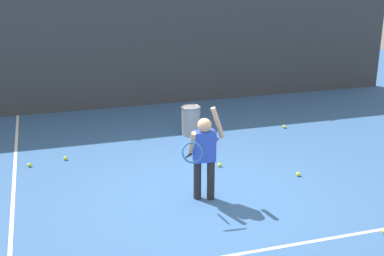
# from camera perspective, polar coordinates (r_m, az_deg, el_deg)

# --- Properties ---
(ground_plane) EXTENTS (20.00, 20.00, 0.00)m
(ground_plane) POSITION_cam_1_polar(r_m,az_deg,el_deg) (7.58, 1.35, -7.33)
(ground_plane) COLOR #335B93
(court_line_baseline) EXTENTS (9.00, 0.05, 0.00)m
(court_line_baseline) POSITION_cam_1_polar(r_m,az_deg,el_deg) (6.26, 6.13, -13.53)
(court_line_baseline) COLOR white
(court_line_baseline) RESTS_ON ground
(court_line_sideline) EXTENTS (0.05, 9.00, 0.00)m
(court_line_sideline) POSITION_cam_1_polar(r_m,az_deg,el_deg) (8.19, -19.12, -6.37)
(court_line_sideline) COLOR white
(court_line_sideline) RESTS_ON ground
(back_fence_windscreen) EXTENTS (12.78, 0.08, 3.47)m
(back_fence_windscreen) POSITION_cam_1_polar(r_m,az_deg,el_deg) (11.67, -6.22, 10.73)
(back_fence_windscreen) COLOR #383D42
(back_fence_windscreen) RESTS_ON ground
(fence_post_1) EXTENTS (0.09, 0.09, 3.62)m
(fence_post_1) POSITION_cam_1_polar(r_m,az_deg,el_deg) (11.52, -16.67, 10.34)
(fence_post_1) COLOR slate
(fence_post_1) RESTS_ON ground
(fence_post_2) EXTENTS (0.09, 0.09, 3.62)m
(fence_post_2) POSITION_cam_1_polar(r_m,az_deg,el_deg) (12.27, 3.48, 11.54)
(fence_post_2) COLOR slate
(fence_post_2) RESTS_ON ground
(fence_post_3) EXTENTS (0.09, 0.09, 3.62)m
(fence_post_3) POSITION_cam_1_polar(r_m,az_deg,el_deg) (14.25, 19.71, 11.51)
(fence_post_3) COLOR slate
(fence_post_3) RESTS_ON ground
(tennis_player) EXTENTS (0.74, 0.57, 1.35)m
(tennis_player) POSITION_cam_1_polar(r_m,az_deg,el_deg) (7.15, 1.31, -2.63)
(tennis_player) COLOR #232326
(tennis_player) RESTS_ON ground
(ball_hopper) EXTENTS (0.38, 0.38, 0.56)m
(ball_hopper) POSITION_cam_1_polar(r_m,az_deg,el_deg) (9.94, -0.12, 0.88)
(ball_hopper) COLOR gray
(ball_hopper) RESTS_ON ground
(tennis_ball_1) EXTENTS (0.07, 0.07, 0.07)m
(tennis_ball_1) POSITION_cam_1_polar(r_m,az_deg,el_deg) (9.03, -13.82, -3.27)
(tennis_ball_1) COLOR #CCE033
(tennis_ball_1) RESTS_ON ground
(tennis_ball_3) EXTENTS (0.07, 0.07, 0.07)m
(tennis_ball_3) POSITION_cam_1_polar(r_m,az_deg,el_deg) (8.92, -17.53, -3.91)
(tennis_ball_3) COLOR #CCE033
(tennis_ball_3) RESTS_ON ground
(tennis_ball_4) EXTENTS (0.07, 0.07, 0.07)m
(tennis_ball_4) POSITION_cam_1_polar(r_m,az_deg,el_deg) (8.33, 11.66, -5.02)
(tennis_ball_4) COLOR #CCE033
(tennis_ball_4) RESTS_ON ground
(tennis_ball_5) EXTENTS (0.07, 0.07, 0.07)m
(tennis_ball_5) POSITION_cam_1_polar(r_m,az_deg,el_deg) (10.53, 10.17, 0.16)
(tennis_ball_5) COLOR #CCE033
(tennis_ball_5) RESTS_ON ground
(tennis_ball_6) EXTENTS (0.07, 0.07, 0.07)m
(tennis_ball_6) POSITION_cam_1_polar(r_m,az_deg,el_deg) (8.52, 3.07, -4.09)
(tennis_ball_6) COLOR #CCE033
(tennis_ball_6) RESTS_ON ground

